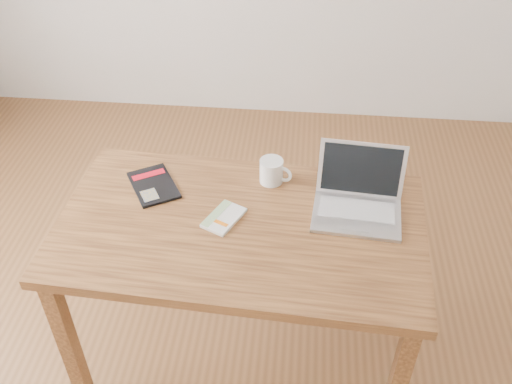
# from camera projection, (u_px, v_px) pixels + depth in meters

# --- Properties ---
(room) EXTENTS (4.04, 4.04, 2.70)m
(room) POSITION_uv_depth(u_px,v_px,m) (200.00, 69.00, 1.62)
(room) COLOR brown
(room) RESTS_ON ground
(desk) EXTENTS (1.34, 0.81, 0.75)m
(desk) POSITION_uv_depth(u_px,v_px,m) (241.00, 242.00, 2.07)
(desk) COLOR brown
(desk) RESTS_ON ground
(white_guidebook) EXTENTS (0.16, 0.19, 0.01)m
(white_guidebook) POSITION_uv_depth(u_px,v_px,m) (224.00, 218.00, 2.03)
(white_guidebook) COLOR beige
(white_guidebook) RESTS_ON desk
(black_guidebook) EXTENTS (0.24, 0.27, 0.01)m
(black_guidebook) POSITION_uv_depth(u_px,v_px,m) (153.00, 185.00, 2.17)
(black_guidebook) COLOR black
(black_guidebook) RESTS_ON desk
(laptop) EXTENTS (0.33, 0.30, 0.22)m
(laptop) POSITION_uv_depth(u_px,v_px,m) (358.00, 199.00, 2.04)
(laptop) COLOR silver
(laptop) RESTS_ON desk
(coffee_mug) EXTENTS (0.13, 0.09, 0.10)m
(coffee_mug) POSITION_uv_depth(u_px,v_px,m) (272.00, 171.00, 2.16)
(coffee_mug) COLOR white
(coffee_mug) RESTS_ON desk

